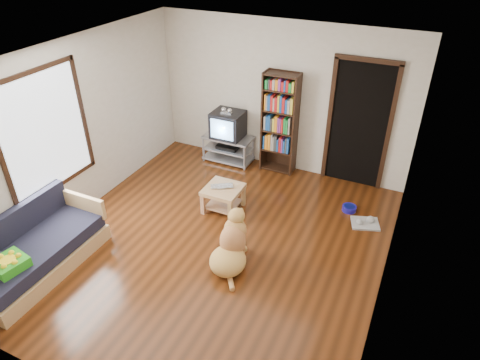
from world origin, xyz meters
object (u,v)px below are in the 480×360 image
at_px(laptop, 222,188).
at_px(grey_rag, 365,223).
at_px(green_cushion, 9,264).
at_px(coffee_table, 223,194).
at_px(dog_bowl, 349,208).
at_px(tv_stand, 228,148).
at_px(dog, 231,247).
at_px(sofa, 36,252).
at_px(crt_tv, 229,124).
at_px(bookshelf, 280,118).

distance_m(laptop, grey_rag, 2.22).
distance_m(green_cushion, laptop, 2.99).
bearing_deg(coffee_table, dog_bowl, 23.88).
xyz_separation_m(laptop, tv_stand, (-0.63, 1.48, -0.14)).
relative_size(green_cushion, coffee_table, 0.66).
height_order(grey_rag, coffee_table, coffee_table).
distance_m(laptop, dog_bowl, 2.02).
height_order(green_cushion, dog, dog).
relative_size(grey_rag, tv_stand, 0.44).
height_order(laptop, tv_stand, tv_stand).
xyz_separation_m(green_cushion, laptop, (1.48, 2.60, -0.07)).
bearing_deg(grey_rag, sofa, -143.62).
bearing_deg(green_cushion, crt_tv, 88.56).
bearing_deg(green_cushion, grey_rag, 51.85).
relative_size(crt_tv, coffee_table, 1.05).
distance_m(sofa, dog, 2.52).
bearing_deg(green_cushion, dog_bowl, 56.51).
height_order(grey_rag, sofa, sofa).
xyz_separation_m(bookshelf, sofa, (-1.92, -3.72, -0.74)).
height_order(tv_stand, dog, dog).
bearing_deg(dog, dog_bowl, 58.00).
bearing_deg(crt_tv, green_cushion, -101.71).
height_order(green_cushion, grey_rag, green_cushion).
relative_size(tv_stand, dog, 0.99).
distance_m(laptop, bookshelf, 1.71).
bearing_deg(coffee_table, laptop, -90.00).
height_order(dog_bowl, coffee_table, coffee_table).
bearing_deg(dog_bowl, coffee_table, -156.12).
bearing_deg(dog, coffee_table, 121.83).
distance_m(bookshelf, sofa, 4.26).
relative_size(laptop, bookshelf, 0.19).
bearing_deg(tv_stand, laptop, -66.99).
xyz_separation_m(green_cushion, bookshelf, (1.80, 4.17, 0.52)).
distance_m(dog_bowl, tv_stand, 2.53).
bearing_deg(dog, tv_stand, 117.12).
xyz_separation_m(dog_bowl, coffee_table, (-1.81, -0.80, 0.24)).
bearing_deg(crt_tv, bookshelf, 4.32).
bearing_deg(tv_stand, coffee_table, -66.56).
bearing_deg(tv_stand, grey_rag, -18.18).
relative_size(tv_stand, crt_tv, 1.55).
distance_m(grey_rag, tv_stand, 2.89).
bearing_deg(laptop, dog_bowl, -7.08).
xyz_separation_m(grey_rag, crt_tv, (-2.74, 0.92, 0.73)).
bearing_deg(tv_stand, dog_bowl, -14.90).
xyz_separation_m(laptop, crt_tv, (-0.63, 1.50, 0.33)).
distance_m(tv_stand, crt_tv, 0.47).
relative_size(laptop, sofa, 0.19).
height_order(crt_tv, coffee_table, crt_tv).
bearing_deg(dog_bowl, bookshelf, 153.46).
bearing_deg(dog_bowl, green_cushion, -133.75).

